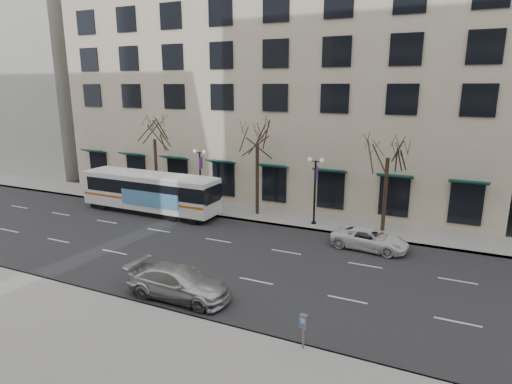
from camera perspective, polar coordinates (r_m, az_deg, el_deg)
The scene contains 13 objects.
ground at distance 27.86m, azimuth -7.44°, elevation -7.94°, with size 160.00×160.00×0.00m, color black.
sidewalk_far at distance 33.67m, azimuth 8.09°, elevation -3.92°, with size 80.00×4.00×0.15m, color gray.
building_hotel at distance 45.69m, azimuth 4.41°, elevation 16.03°, with size 40.00×20.00×24.00m, color #C1AE93.
building_far_upblock at distance 67.39m, azimuth -26.88°, elevation 15.67°, with size 28.00×20.00×28.00m, color #999993.
tree_far_left at distance 39.01m, azimuth -13.46°, elevation 8.25°, with size 3.60×3.60×8.34m.
tree_far_mid at distance 33.79m, azimuth 0.17°, elevation 8.15°, with size 3.60×3.60×8.55m.
tree_far_right at distance 31.09m, azimuth 17.29°, elevation 6.11°, with size 3.60×3.60×8.06m.
lamp_post_left at distance 36.23m, azimuth -7.44°, elevation 2.08°, with size 1.22×0.45×5.21m.
lamp_post_right at distance 32.16m, azimuth 7.87°, elevation 0.54°, with size 1.22×0.45×5.21m.
city_bus at distance 36.48m, azimuth -13.87°, elevation 0.06°, with size 12.32×2.86×3.33m.
silver_car at distance 22.19m, azimuth -10.23°, elevation -11.78°, with size 2.21×5.43×1.58m, color #B1B4B9.
white_pickup at distance 28.89m, azimuth 14.93°, elevation -6.07°, with size 2.25×4.87×1.35m, color white.
pay_station at distance 17.74m, azimuth 6.37°, elevation -17.12°, with size 0.34×0.24×1.47m.
Camera 1 is at (13.94, -21.79, 10.37)m, focal length 30.00 mm.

